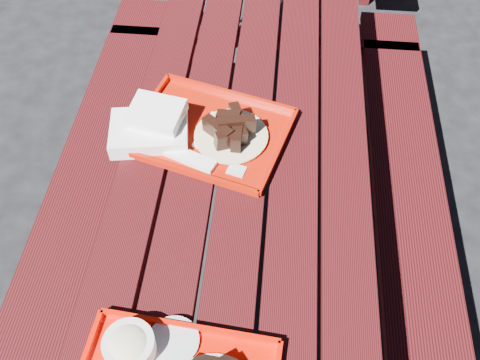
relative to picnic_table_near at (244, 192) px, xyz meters
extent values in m
plane|color=black|center=(0.00, 0.00, -0.56)|extent=(60.00, 60.00, 0.00)
cube|color=#420C0F|center=(-0.30, 0.00, 0.17)|extent=(0.14, 2.40, 0.04)
cube|color=#420C0F|center=(-0.15, 0.00, 0.17)|extent=(0.14, 2.40, 0.04)
cube|color=#420C0F|center=(0.00, 0.00, 0.17)|extent=(0.14, 2.40, 0.04)
cube|color=#420C0F|center=(0.15, 0.00, 0.17)|extent=(0.14, 2.40, 0.04)
cube|color=#420C0F|center=(0.30, 0.00, 0.17)|extent=(0.14, 2.40, 0.04)
cube|color=#420C0F|center=(-0.58, 0.00, -0.13)|extent=(0.25, 2.40, 0.04)
cube|color=#420C0F|center=(-0.58, 0.84, -0.35)|extent=(0.06, 0.06, 0.42)
cube|color=#420C0F|center=(0.58, 0.00, -0.13)|extent=(0.25, 2.40, 0.04)
cube|color=#420C0F|center=(0.58, 0.84, -0.35)|extent=(0.06, 0.06, 0.42)
cube|color=#420C0F|center=(-0.30, 0.96, -0.19)|extent=(0.06, 0.06, 0.75)
cube|color=#420C0F|center=(0.30, 0.96, -0.19)|extent=(0.06, 0.06, 0.75)
cube|color=#420C0F|center=(0.00, 0.96, -0.13)|extent=(1.40, 0.06, 0.04)
cube|color=red|center=(-0.08, -0.56, 0.21)|extent=(0.43, 0.05, 0.02)
cylinder|color=silver|center=(-0.20, -0.62, 0.23)|extent=(0.12, 0.12, 0.06)
ellipsoid|color=beige|center=(-0.20, -0.62, 0.25)|extent=(0.10, 0.10, 0.04)
cylinder|color=silver|center=(-0.11, -0.59, 0.21)|extent=(0.12, 0.12, 0.01)
cube|color=#B31505|center=(-0.11, 0.07, 0.20)|extent=(0.53, 0.46, 0.01)
cube|color=#B31505|center=(-0.07, 0.24, 0.21)|extent=(0.44, 0.13, 0.02)
cube|color=#B31505|center=(-0.16, -0.09, 0.21)|extent=(0.44, 0.13, 0.02)
cube|color=#B31505|center=(0.10, 0.01, 0.21)|extent=(0.11, 0.34, 0.02)
cube|color=#B31505|center=(-0.33, 0.13, 0.21)|extent=(0.11, 0.34, 0.02)
cube|color=white|center=(-0.07, 0.06, 0.21)|extent=(0.19, 0.19, 0.01)
cylinder|color=beige|center=(-0.05, 0.05, 0.21)|extent=(0.22, 0.22, 0.01)
cylinder|color=silver|center=(-0.25, 0.09, 0.23)|extent=(0.11, 0.11, 0.06)
cylinder|color=silver|center=(-0.25, 0.09, 0.26)|extent=(0.12, 0.12, 0.01)
cube|color=white|center=(-0.17, -0.04, 0.21)|extent=(0.19, 0.11, 0.02)
cube|color=silver|center=(-0.02, -0.07, 0.20)|extent=(0.06, 0.05, 0.00)
cube|color=white|center=(-0.29, 0.04, 0.22)|extent=(0.26, 0.20, 0.05)
cube|color=white|center=(-0.27, 0.07, 0.26)|extent=(0.18, 0.15, 0.04)
camera|label=1|loc=(0.08, -1.04, 1.41)|focal=40.00mm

